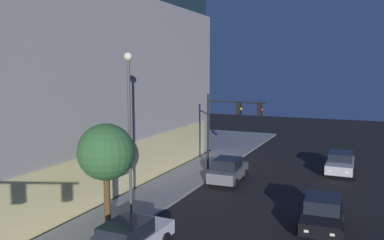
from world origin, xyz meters
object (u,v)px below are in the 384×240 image
Objects in this scene: car_white at (130,239)px; car_grey at (228,170)px; car_black at (322,213)px; sidewalk_tree at (106,152)px; car_silver at (340,163)px; traffic_light_far_corner at (229,118)px; street_lamp_sidewalk at (129,116)px.

car_grey is at bearing -0.25° from car_white.
car_black is 9.44m from car_grey.
car_silver is at bearing -30.68° from sidewalk_tree.
car_silver is at bearing -65.36° from traffic_light_far_corner.
car_white is 9.65m from car_black.
car_white is (-15.18, -0.71, -3.50)m from traffic_light_far_corner.
sidewalk_tree is at bearing 172.42° from street_lamp_sidewalk.
car_grey is at bearing -162.37° from traffic_light_far_corner.
traffic_light_far_corner is 1.40× the size of car_black.
car_grey reaches higher than car_white.
traffic_light_far_corner is 1.15× the size of sidewalk_tree.
sidewalk_tree is 19.57m from car_silver.
sidewalk_tree is 4.65m from car_white.
street_lamp_sidewalk is at bearing 104.90° from car_black.
traffic_light_far_corner is at bearing -8.63° from sidewalk_tree.
car_black reaches higher than car_silver.
sidewalk_tree is 1.22× the size of car_black.
car_grey is (8.80, -2.50, -4.66)m from street_lamp_sidewalk.
car_silver is (12.29, -0.04, -0.02)m from car_black.
street_lamp_sidewalk reaches higher than car_black.
car_white is 1.04× the size of car_silver.
traffic_light_far_corner reaches higher than car_black.
sidewalk_tree is (-1.78, 0.24, -1.63)m from street_lamp_sidewalk.
traffic_light_far_corner reaches higher than car_silver.
car_white is at bearing 132.39° from car_black.
car_black is at bearing -131.49° from car_grey.
street_lamp_sidewalk reaches higher than traffic_light_far_corner.
traffic_light_far_corner is 12.20m from car_black.
car_black is (4.33, -9.81, -3.09)m from sidewalk_tree.
car_black is at bearing -75.10° from street_lamp_sidewalk.
car_black is 0.93× the size of car_silver.
street_lamp_sidewalk is at bearing 164.12° from car_grey.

